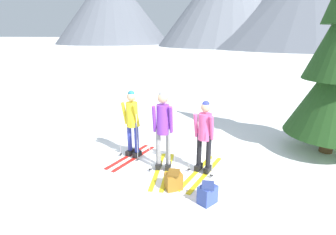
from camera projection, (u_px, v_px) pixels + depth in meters
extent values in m
plane|color=white|center=(158.00, 163.00, 6.43)|extent=(400.00, 400.00, 0.00)
cube|color=red|center=(135.00, 158.00, 6.63)|extent=(0.69, 1.52, 0.02)
cube|color=red|center=(128.00, 156.00, 6.74)|extent=(0.69, 1.52, 0.02)
cube|color=black|center=(137.00, 154.00, 6.69)|extent=(0.20, 0.28, 0.12)
cylinder|color=#2D389E|center=(137.00, 138.00, 6.56)|extent=(0.11, 0.11, 0.80)
cube|color=black|center=(130.00, 152.00, 6.80)|extent=(0.20, 0.28, 0.12)
cylinder|color=#2D389E|center=(130.00, 136.00, 6.67)|extent=(0.11, 0.11, 0.80)
cylinder|color=yellow|center=(132.00, 115.00, 6.44)|extent=(0.28, 0.28, 0.60)
sphere|color=tan|center=(131.00, 97.00, 6.30)|extent=(0.22, 0.22, 0.22)
sphere|color=#1E6B7A|center=(131.00, 94.00, 6.29)|extent=(0.16, 0.16, 0.16)
cylinder|color=yellow|center=(136.00, 116.00, 6.29)|extent=(0.15, 0.21, 0.57)
cylinder|color=yellow|center=(125.00, 113.00, 6.47)|extent=(0.15, 0.21, 0.57)
cylinder|color=#A5A5AD|center=(137.00, 138.00, 6.31)|extent=(0.02, 0.02, 1.20)
cylinder|color=black|center=(138.00, 159.00, 6.47)|extent=(0.07, 0.07, 0.01)
cylinder|color=#A5A5AD|center=(120.00, 134.00, 6.57)|extent=(0.02, 0.02, 1.20)
cylinder|color=black|center=(121.00, 154.00, 6.74)|extent=(0.07, 0.07, 0.01)
cube|color=yellow|center=(167.00, 171.00, 6.02)|extent=(0.12, 1.72, 0.02)
cube|color=yellow|center=(158.00, 170.00, 6.05)|extent=(0.12, 1.72, 0.02)
cube|color=black|center=(168.00, 166.00, 6.09)|extent=(0.11, 0.26, 0.12)
cylinder|color=gray|center=(168.00, 147.00, 5.95)|extent=(0.11, 0.11, 0.87)
cube|color=black|center=(159.00, 165.00, 6.12)|extent=(0.11, 0.26, 0.12)
cylinder|color=gray|center=(158.00, 146.00, 5.98)|extent=(0.11, 0.11, 0.87)
cylinder|color=purple|center=(163.00, 119.00, 5.78)|extent=(0.28, 0.28, 0.65)
sphere|color=tan|center=(163.00, 98.00, 5.63)|extent=(0.23, 0.23, 0.23)
sphere|color=gray|center=(163.00, 95.00, 5.61)|extent=(0.18, 0.18, 0.18)
cylinder|color=purple|center=(171.00, 120.00, 5.69)|extent=(0.08, 0.21, 0.62)
cylinder|color=purple|center=(154.00, 119.00, 5.74)|extent=(0.08, 0.21, 0.62)
cylinder|color=#A5A5AD|center=(174.00, 146.00, 5.73)|extent=(0.02, 0.02, 1.30)
cylinder|color=black|center=(174.00, 171.00, 5.91)|extent=(0.07, 0.07, 0.01)
cylinder|color=#A5A5AD|center=(150.00, 145.00, 5.80)|extent=(0.02, 0.02, 1.30)
cylinder|color=black|center=(150.00, 169.00, 5.98)|extent=(0.07, 0.07, 0.01)
cube|color=maroon|center=(164.00, 116.00, 5.93)|extent=(0.26, 0.16, 0.36)
cube|color=yellow|center=(206.00, 174.00, 5.88)|extent=(0.73, 1.70, 0.02)
cube|color=yellow|center=(197.00, 172.00, 5.99)|extent=(0.73, 1.70, 0.02)
cube|color=black|center=(208.00, 169.00, 5.95)|extent=(0.20, 0.28, 0.12)
cylinder|color=black|center=(208.00, 152.00, 5.82)|extent=(0.11, 0.11, 0.77)
cube|color=black|center=(199.00, 167.00, 6.05)|extent=(0.20, 0.28, 0.12)
cylinder|color=black|center=(199.00, 150.00, 5.92)|extent=(0.11, 0.11, 0.77)
cylinder|color=#E55193|center=(205.00, 127.00, 5.70)|extent=(0.28, 0.28, 0.58)
sphere|color=tan|center=(206.00, 107.00, 5.57)|extent=(0.21, 0.21, 0.21)
sphere|color=#2D389E|center=(206.00, 104.00, 5.55)|extent=(0.16, 0.16, 0.16)
cylinder|color=#E55193|center=(212.00, 128.00, 5.56)|extent=(0.14, 0.21, 0.55)
cylinder|color=#E55193|center=(196.00, 125.00, 5.73)|extent=(0.14, 0.21, 0.55)
cylinder|color=#A5A5AD|center=(213.00, 153.00, 5.57)|extent=(0.02, 0.02, 1.16)
cylinder|color=black|center=(211.00, 175.00, 5.73)|extent=(0.07, 0.07, 0.01)
cylinder|color=#A5A5AD|center=(189.00, 148.00, 5.83)|extent=(0.02, 0.02, 1.16)
cylinder|color=black|center=(189.00, 169.00, 5.98)|extent=(0.07, 0.07, 0.01)
cylinder|color=#51381E|center=(329.00, 133.00, 6.86)|extent=(0.32, 0.32, 1.04)
cube|color=#384C99|center=(207.00, 195.00, 4.86)|extent=(0.39, 0.40, 0.34)
cube|color=navy|center=(208.00, 185.00, 4.80)|extent=(0.22, 0.28, 0.04)
cube|color=#99661E|center=(174.00, 181.00, 5.29)|extent=(0.40, 0.36, 0.34)
cube|color=brown|center=(174.00, 173.00, 5.24)|extent=(0.22, 0.28, 0.04)
cone|color=slate|center=(112.00, 6.00, 77.84)|extent=(33.35, 33.35, 20.98)
cone|color=slate|center=(307.00, 4.00, 57.50)|extent=(46.60, 46.60, 17.76)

